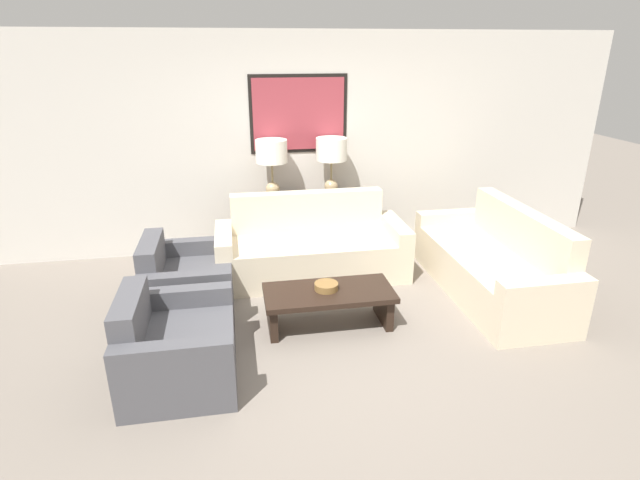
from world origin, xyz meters
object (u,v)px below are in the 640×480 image
at_px(console_table, 303,225).
at_px(armchair_near_camera, 176,348).
at_px(couch_by_side, 492,265).
at_px(armchair_near_back_wall, 186,284).
at_px(couch_by_back_wall, 311,249).
at_px(decorative_bowl, 326,286).
at_px(table_lamp_left, 272,156).
at_px(table_lamp_right, 331,154).
at_px(coffee_table, 329,299).

distance_m(console_table, armchair_near_camera, 2.76).
relative_size(couch_by_side, armchair_near_back_wall, 2.13).
height_order(couch_by_back_wall, decorative_bowl, couch_by_back_wall).
bearing_deg(couch_by_side, table_lamp_left, 146.41).
distance_m(table_lamp_left, couch_by_back_wall, 1.22).
distance_m(couch_by_back_wall, couch_by_side, 1.97).
relative_size(table_lamp_right, couch_by_side, 0.33).
bearing_deg(table_lamp_right, console_table, 180.00).
xyz_separation_m(table_lamp_right, armchair_near_camera, (-1.71, -2.40, -0.98)).
height_order(console_table, decorative_bowl, console_table).
xyz_separation_m(couch_by_back_wall, decorative_bowl, (-0.04, -1.14, 0.10)).
distance_m(table_lamp_left, decorative_bowl, 2.02).
height_order(console_table, armchair_near_back_wall, armchair_near_back_wall).
height_order(console_table, coffee_table, console_table).
bearing_deg(armchair_near_back_wall, armchair_near_camera, -90.00).
xyz_separation_m(table_lamp_left, couch_by_back_wall, (0.36, -0.67, -0.95)).
xyz_separation_m(couch_by_side, armchair_near_back_wall, (-3.16, 0.18, -0.03)).
xyz_separation_m(decorative_bowl, armchair_near_back_wall, (-1.31, 0.54, -0.13)).
height_order(table_lamp_left, couch_by_side, table_lamp_left).
bearing_deg(coffee_table, couch_by_side, 11.95).
relative_size(coffee_table, decorative_bowl, 5.42).
height_order(table_lamp_left, armchair_near_back_wall, table_lamp_left).
xyz_separation_m(couch_by_side, decorative_bowl, (-1.86, -0.36, 0.10)).
xyz_separation_m(armchair_near_back_wall, armchair_near_camera, (0.00, -1.14, 0.00)).
distance_m(console_table, couch_by_side, 2.32).
relative_size(couch_by_back_wall, decorative_bowl, 9.62).
distance_m(table_lamp_left, coffee_table, 2.10).
bearing_deg(console_table, table_lamp_right, 0.00).
xyz_separation_m(console_table, table_lamp_right, (0.36, 0.00, 0.88)).
relative_size(table_lamp_left, armchair_near_back_wall, 0.71).
bearing_deg(decorative_bowl, coffee_table, -53.25).
height_order(table_lamp_left, couch_by_back_wall, table_lamp_left).
bearing_deg(armchair_near_camera, console_table, 60.69).
relative_size(console_table, table_lamp_left, 1.84).
height_order(couch_by_back_wall, couch_by_side, same).
distance_m(table_lamp_right, decorative_bowl, 2.04).
distance_m(couch_by_back_wall, decorative_bowl, 1.14).
bearing_deg(table_lamp_left, couch_by_side, -33.59).
distance_m(couch_by_side, armchair_near_camera, 3.31).
relative_size(table_lamp_right, coffee_table, 0.59).
bearing_deg(table_lamp_right, table_lamp_left, 180.00).
xyz_separation_m(table_lamp_left, decorative_bowl, (0.32, -1.81, -0.85)).
distance_m(armchair_near_back_wall, armchair_near_camera, 1.14).
bearing_deg(console_table, decorative_bowl, -91.36).
relative_size(console_table, armchair_near_camera, 1.30).
relative_size(table_lamp_right, armchair_near_back_wall, 0.71).
bearing_deg(decorative_bowl, table_lamp_right, 77.42).
xyz_separation_m(coffee_table, armchair_near_camera, (-1.33, -0.57, -0.00)).
height_order(table_lamp_left, table_lamp_right, same).
bearing_deg(couch_by_back_wall, armchair_near_camera, -127.93).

